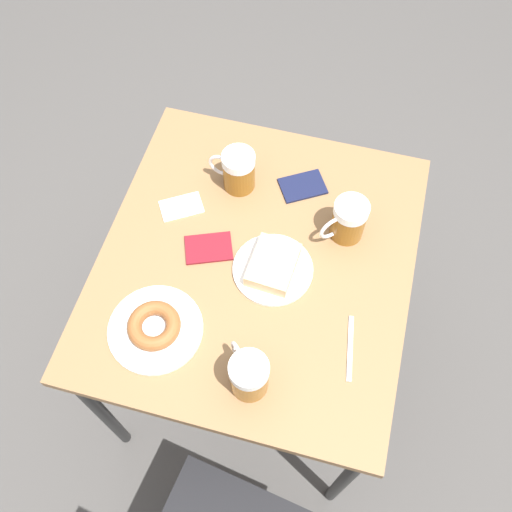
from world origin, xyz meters
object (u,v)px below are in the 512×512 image
Objects in this scene: beer_mug_center at (249,375)px; beer_mug_right at (348,220)px; beer_mug_left at (238,170)px; passport_near_edge at (303,186)px; passport_far_edge at (209,248)px; fork at (350,348)px; plate_with_cake at (273,267)px; napkin_folded at (181,207)px; plate_with_donut at (155,327)px.

beer_mug_center and beer_mug_right have the same top height.
beer_mug_left reaches higher than passport_near_edge.
fork is at bearing 156.59° from passport_far_edge.
plate_with_cake is 1.56× the size of napkin_folded.
fork is at bearing 145.69° from plate_with_cake.
plate_with_donut is at bearing 9.19° from fork.
fork is (-0.53, 0.29, -0.00)m from napkin_folded.
fork is at bearing 116.17° from passport_near_edge.
beer_mug_left is 0.34m from beer_mug_right.
beer_mug_right is 0.20m from passport_near_edge.
beer_mug_left is at bearing -94.84° from passport_far_edge.
beer_mug_left is at bearing 11.76° from passport_near_edge.
napkin_folded is (0.13, 0.12, -0.06)m from beer_mug_left.
napkin_folded is 0.35m from passport_near_edge.
plate_with_donut is 0.49m from fork.
napkin_folded is at bearing -23.38° from plate_with_cake.
beer_mug_center is 1.00× the size of beer_mug_right.
plate_with_donut is 1.73× the size of beer_mug_left.
fork is at bearing 102.77° from beer_mug_right.
passport_near_edge is (-0.02, -0.29, -0.02)m from plate_with_cake.
plate_with_donut is at bearing 44.82° from beer_mug_right.
napkin_folded is at bearing 4.34° from beer_mug_right.
plate_with_donut reaches higher than fork.
passport_near_edge is at bearing -39.82° from beer_mug_right.
beer_mug_left is 0.59m from beer_mug_center.
fork is at bearing -145.76° from beer_mug_center.
beer_mug_left is 1.08× the size of beer_mug_center.
beer_mug_left is 0.90× the size of passport_near_edge.
napkin_folded is (0.32, -0.44, -0.06)m from beer_mug_center.
beer_mug_left is 0.19m from napkin_folded.
fork is (-0.40, 0.41, -0.06)m from beer_mug_left.
beer_mug_right is 0.85× the size of passport_far_edge.
napkin_folded is at bearing -54.19° from beer_mug_center.
beer_mug_right reaches higher than napkin_folded.
beer_mug_left reaches higher than plate_with_cake.
beer_mug_left is at bearing -99.10° from plate_with_donut.
beer_mug_right is at bearing -157.53° from passport_far_edge.
beer_mug_left is 1.01× the size of napkin_folded.
beer_mug_right reaches higher than plate_with_donut.
plate_with_donut is at bearing -15.21° from beer_mug_center.
beer_mug_right is at bearing -106.95° from beer_mug_center.
plate_with_cake is 1.39× the size of passport_near_edge.
beer_mug_left is (0.16, -0.25, 0.04)m from plate_with_cake.
passport_near_edge is (-0.26, -0.52, -0.01)m from plate_with_donut.
napkin_folded is (0.30, -0.13, -0.02)m from plate_with_cake.
beer_mug_left is 0.81× the size of fork.
plate_with_donut is 0.27m from beer_mug_center.
plate_with_donut is 0.49m from beer_mug_left.
plate_with_donut reaches higher than napkin_folded.
passport_far_edge is at bearing 85.16° from beer_mug_left.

